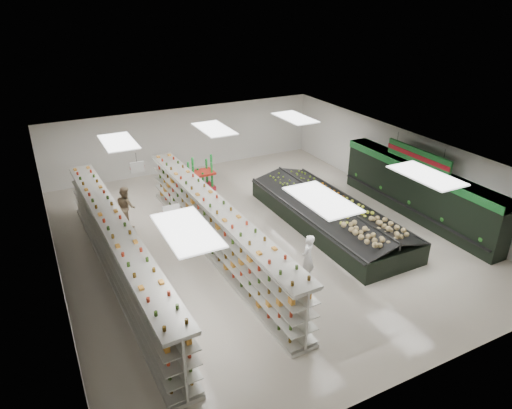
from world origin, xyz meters
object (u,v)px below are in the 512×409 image
gondola_left (119,254)px  shopper_background (126,207)px  gondola_center (215,230)px  shopper_main (308,258)px  produce_island (328,213)px  soda_endcap (200,175)px

gondola_left → shopper_background: bearing=72.1°
gondola_center → shopper_main: (2.00, -2.86, -0.10)m
gondola_center → shopper_background: 4.18m
shopper_background → shopper_main: bearing=-159.0°
gondola_left → produce_island: (8.09, 0.01, -0.38)m
shopper_main → shopper_background: shopper_background is taller
gondola_center → shopper_background: gondola_center is taller
gondola_center → shopper_main: size_ratio=7.12×
shopper_background → gondola_center: bearing=-159.7°
produce_island → shopper_background: shopper_background is taller
gondola_center → soda_endcap: bearing=72.9°
gondola_left → produce_island: 8.10m
soda_endcap → shopper_main: size_ratio=1.00×
produce_island → gondola_left: bearing=-179.9°
gondola_center → gondola_left: bearing=-179.5°
gondola_center → shopper_background: bearing=122.0°
gondola_center → shopper_background: size_ratio=6.88×
gondola_center → produce_island: size_ratio=1.44×
produce_island → shopper_main: size_ratio=4.93×
gondola_center → shopper_main: bearing=-56.6°
produce_island → shopper_background: size_ratio=4.76×
shopper_main → shopper_background: bearing=-87.2°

